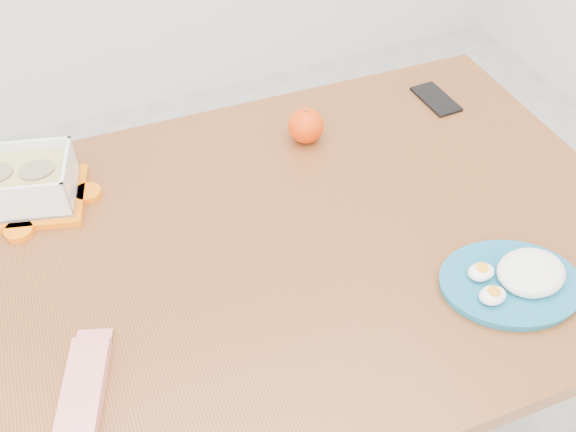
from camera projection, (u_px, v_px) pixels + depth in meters
name	position (u px, v px, depth m)	size (l,w,h in m)	color
dining_table	(288.00, 268.00, 1.26)	(1.39, 0.96, 0.75)	brown
food_container	(20.00, 183.00, 1.24)	(0.27, 0.23, 0.10)	orange
orange_fruit	(306.00, 126.00, 1.39)	(0.08, 0.08, 0.08)	#F13C04
rice_plate	(518.00, 278.00, 1.11)	(0.31, 0.31, 0.07)	#176583
candy_bar	(80.00, 409.00, 0.94)	(0.24, 0.06, 0.02)	red
smartphone	(436.00, 99.00, 1.52)	(0.06, 0.13, 0.01)	black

